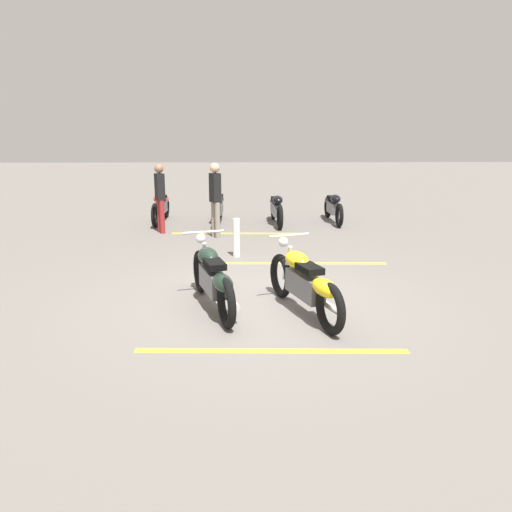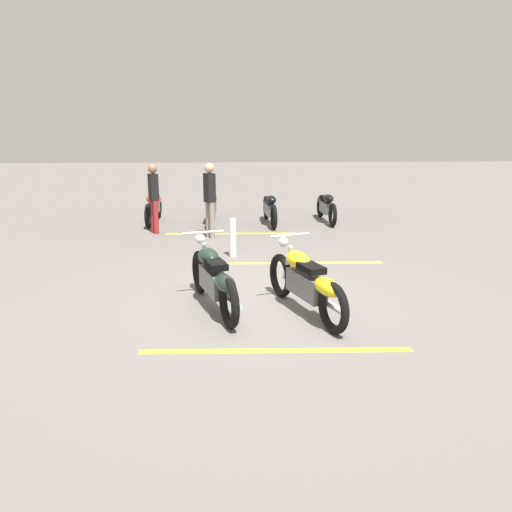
# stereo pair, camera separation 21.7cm
# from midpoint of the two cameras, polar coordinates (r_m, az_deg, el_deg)

# --- Properties ---
(ground_plane) EXTENTS (60.00, 60.00, 0.00)m
(ground_plane) POSITION_cam_midpoint_polar(r_m,az_deg,el_deg) (7.74, 0.84, -5.10)
(ground_plane) COLOR #66605B
(motorcycle_bright_foreground) EXTENTS (2.14, 0.91, 1.04)m
(motorcycle_bright_foreground) POSITION_cam_midpoint_polar(r_m,az_deg,el_deg) (7.14, 6.33, -2.97)
(motorcycle_bright_foreground) COLOR black
(motorcycle_bright_foreground) RESTS_ON ground
(motorcycle_dark_foreground) EXTENTS (2.16, 0.86, 1.04)m
(motorcycle_dark_foreground) POSITION_cam_midpoint_polar(r_m,az_deg,el_deg) (7.33, -3.90, -2.46)
(motorcycle_dark_foreground) COLOR black
(motorcycle_dark_foreground) RESTS_ON ground
(motorcycle_row_far_left) EXTENTS (2.06, 0.30, 0.78)m
(motorcycle_row_far_left) POSITION_cam_midpoint_polar(r_m,az_deg,el_deg) (14.27, 8.92, 5.43)
(motorcycle_row_far_left) COLOR black
(motorcycle_row_far_left) RESTS_ON ground
(motorcycle_row_left) EXTENTS (2.10, 0.32, 0.79)m
(motorcycle_row_left) POSITION_cam_midpoint_polar(r_m,az_deg,el_deg) (13.82, 2.70, 5.33)
(motorcycle_row_left) COLOR black
(motorcycle_row_left) RESTS_ON ground
(motorcycle_row_center) EXTENTS (2.22, 0.29, 0.83)m
(motorcycle_row_center) POSITION_cam_midpoint_polar(r_m,az_deg,el_deg) (13.99, -3.74, 5.53)
(motorcycle_row_center) COLOR black
(motorcycle_row_center) RESTS_ON ground
(motorcycle_row_right) EXTENTS (2.11, 0.30, 0.79)m
(motorcycle_row_right) POSITION_cam_midpoint_polar(r_m,az_deg,el_deg) (14.30, -10.00, 5.44)
(motorcycle_row_right) COLOR black
(motorcycle_row_right) RESTS_ON ground
(bystander_near_row) EXTENTS (0.29, 0.28, 1.67)m
(bystander_near_row) POSITION_cam_midpoint_polar(r_m,az_deg,el_deg) (12.74, -10.05, 6.66)
(bystander_near_row) COLOR maroon
(bystander_near_row) RESTS_ON ground
(bystander_secondary) EXTENTS (0.31, 0.29, 1.73)m
(bystander_secondary) POSITION_cam_midpoint_polar(r_m,az_deg,el_deg) (12.06, -4.00, 6.59)
(bystander_secondary) COLOR gray
(bystander_secondary) RESTS_ON ground
(bollard_post) EXTENTS (0.14, 0.14, 0.77)m
(bollard_post) POSITION_cam_midpoint_polar(r_m,az_deg,el_deg) (10.31, -1.57, 2.04)
(bollard_post) COLOR white
(bollard_post) RESTS_ON ground
(parking_stripe_near) EXTENTS (0.22, 3.20, 0.01)m
(parking_stripe_near) POSITION_cam_midpoint_polar(r_m,az_deg,el_deg) (6.14, 2.73, -10.41)
(parking_stripe_near) COLOR yellow
(parking_stripe_near) RESTS_ON ground
(parking_stripe_mid) EXTENTS (0.22, 3.20, 0.01)m
(parking_stripe_mid) POSITION_cam_midpoint_polar(r_m,az_deg,el_deg) (9.93, 5.77, -0.79)
(parking_stripe_mid) COLOR yellow
(parking_stripe_mid) RESTS_ON ground
(parking_stripe_far) EXTENTS (0.22, 3.20, 0.01)m
(parking_stripe_far) POSITION_cam_midpoint_polar(r_m,az_deg,el_deg) (12.61, -1.57, 2.51)
(parking_stripe_far) COLOR yellow
(parking_stripe_far) RESTS_ON ground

